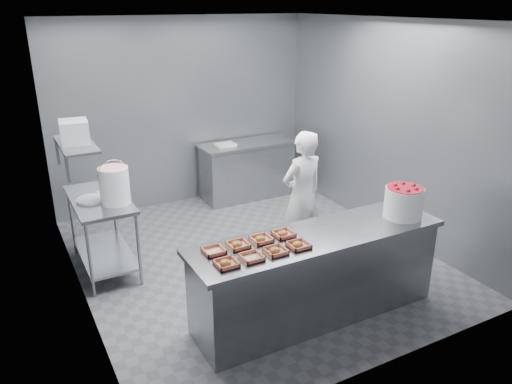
{
  "coord_description": "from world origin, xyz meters",
  "views": [
    {
      "loc": [
        -2.56,
        -4.85,
        2.98
      ],
      "look_at": [
        -0.06,
        -0.2,
        0.96
      ],
      "focal_mm": 35.0,
      "sensor_mm": 36.0,
      "label": 1
    }
  ],
  "objects_px": {
    "glaze_bucket": "(114,185)",
    "tray_2": "(275,251)",
    "tray_3": "(298,245)",
    "tray_5": "(238,245)",
    "back_counter": "(247,170)",
    "tray_4": "(214,251)",
    "strawberry_tub": "(404,201)",
    "service_counter": "(317,275)",
    "prep_table": "(102,223)",
    "tray_0": "(226,263)",
    "appliance": "(74,132)",
    "tray_6": "(261,239)",
    "tray_7": "(283,234)",
    "worker": "(302,195)",
    "tray_1": "(252,257)"
  },
  "relations": [
    {
      "from": "appliance",
      "to": "glaze_bucket",
      "type": "bearing_deg",
      "value": -31.47
    },
    {
      "from": "back_counter",
      "to": "glaze_bucket",
      "type": "xyz_separation_m",
      "value": [
        -2.41,
        -1.54,
        0.66
      ]
    },
    {
      "from": "tray_3",
      "to": "tray_5",
      "type": "height_order",
      "value": "same"
    },
    {
      "from": "glaze_bucket",
      "to": "tray_2",
      "type": "bearing_deg",
      "value": -62.54
    },
    {
      "from": "tray_4",
      "to": "appliance",
      "type": "xyz_separation_m",
      "value": [
        -0.79,
        1.81,
        0.77
      ]
    },
    {
      "from": "tray_5",
      "to": "glaze_bucket",
      "type": "xyz_separation_m",
      "value": [
        -0.72,
        1.58,
        0.19
      ]
    },
    {
      "from": "tray_5",
      "to": "worker",
      "type": "height_order",
      "value": "worker"
    },
    {
      "from": "service_counter",
      "to": "tray_7",
      "type": "relative_size",
      "value": 13.88
    },
    {
      "from": "strawberry_tub",
      "to": "tray_3",
      "type": "bearing_deg",
      "value": -177.0
    },
    {
      "from": "service_counter",
      "to": "glaze_bucket",
      "type": "height_order",
      "value": "glaze_bucket"
    },
    {
      "from": "tray_2",
      "to": "tray_6",
      "type": "xyz_separation_m",
      "value": [
        0.0,
        0.26,
        0.0
      ]
    },
    {
      "from": "tray_0",
      "to": "tray_6",
      "type": "xyz_separation_m",
      "value": [
        0.48,
        0.26,
        0.0
      ]
    },
    {
      "from": "prep_table",
      "to": "tray_4",
      "type": "distance_m",
      "value": 1.95
    },
    {
      "from": "glaze_bucket",
      "to": "strawberry_tub",
      "type": "bearing_deg",
      "value": -35.21
    },
    {
      "from": "tray_4",
      "to": "tray_0",
      "type": "bearing_deg",
      "value": -90.66
    },
    {
      "from": "back_counter",
      "to": "worker",
      "type": "height_order",
      "value": "worker"
    },
    {
      "from": "tray_1",
      "to": "glaze_bucket",
      "type": "distance_m",
      "value": 1.99
    },
    {
      "from": "tray_4",
      "to": "worker",
      "type": "bearing_deg",
      "value": 32.66
    },
    {
      "from": "tray_7",
      "to": "prep_table",
      "type": "bearing_deg",
      "value": 126.27
    },
    {
      "from": "tray_0",
      "to": "tray_4",
      "type": "distance_m",
      "value": 0.26
    },
    {
      "from": "service_counter",
      "to": "prep_table",
      "type": "bearing_deg",
      "value": 130.24
    },
    {
      "from": "back_counter",
      "to": "tray_2",
      "type": "height_order",
      "value": "tray_2"
    },
    {
      "from": "tray_1",
      "to": "tray_3",
      "type": "distance_m",
      "value": 0.48
    },
    {
      "from": "service_counter",
      "to": "tray_1",
      "type": "xyz_separation_m",
      "value": [
        -0.79,
        -0.13,
        0.47
      ]
    },
    {
      "from": "prep_table",
      "to": "tray_1",
      "type": "xyz_separation_m",
      "value": [
        0.86,
        -2.08,
        0.33
      ]
    },
    {
      "from": "tray_2",
      "to": "tray_6",
      "type": "relative_size",
      "value": 1.0
    },
    {
      "from": "service_counter",
      "to": "tray_3",
      "type": "bearing_deg",
      "value": -157.39
    },
    {
      "from": "tray_0",
      "to": "tray_3",
      "type": "distance_m",
      "value": 0.72
    },
    {
      "from": "tray_0",
      "to": "tray_5",
      "type": "relative_size",
      "value": 1.0
    },
    {
      "from": "tray_3",
      "to": "tray_4",
      "type": "height_order",
      "value": "tray_3"
    },
    {
      "from": "tray_0",
      "to": "appliance",
      "type": "relative_size",
      "value": 0.58
    },
    {
      "from": "worker",
      "to": "tray_5",
      "type": "bearing_deg",
      "value": 29.48
    },
    {
      "from": "prep_table",
      "to": "tray_4",
      "type": "height_order",
      "value": "tray_4"
    },
    {
      "from": "back_counter",
      "to": "tray_5",
      "type": "relative_size",
      "value": 8.01
    },
    {
      "from": "strawberry_tub",
      "to": "prep_table",
      "type": "bearing_deg",
      "value": 142.77
    },
    {
      "from": "tray_0",
      "to": "appliance",
      "type": "bearing_deg",
      "value": 110.69
    },
    {
      "from": "back_counter",
      "to": "tray_5",
      "type": "distance_m",
      "value": 3.58
    },
    {
      "from": "prep_table",
      "to": "tray_5",
      "type": "height_order",
      "value": "tray_5"
    },
    {
      "from": "service_counter",
      "to": "worker",
      "type": "xyz_separation_m",
      "value": [
        0.57,
        1.16,
        0.34
      ]
    },
    {
      "from": "prep_table",
      "to": "tray_2",
      "type": "distance_m",
      "value": 2.37
    },
    {
      "from": "tray_3",
      "to": "glaze_bucket",
      "type": "bearing_deg",
      "value": 123.02
    },
    {
      "from": "prep_table",
      "to": "tray_4",
      "type": "bearing_deg",
      "value": -71.25
    },
    {
      "from": "tray_7",
      "to": "tray_0",
      "type": "bearing_deg",
      "value": -159.93
    },
    {
      "from": "appliance",
      "to": "tray_0",
      "type": "bearing_deg",
      "value": -63.32
    },
    {
      "from": "tray_4",
      "to": "strawberry_tub",
      "type": "height_order",
      "value": "strawberry_tub"
    },
    {
      "from": "back_counter",
      "to": "tray_6",
      "type": "xyz_separation_m",
      "value": [
        -1.46,
        -3.12,
        0.47
      ]
    },
    {
      "from": "prep_table",
      "to": "appliance",
      "type": "relative_size",
      "value": 3.69
    },
    {
      "from": "back_counter",
      "to": "tray_1",
      "type": "xyz_separation_m",
      "value": [
        -1.69,
        -3.38,
        0.47
      ]
    },
    {
      "from": "tray_1",
      "to": "tray_0",
      "type": "bearing_deg",
      "value": -180.0
    },
    {
      "from": "tray_2",
      "to": "tray_6",
      "type": "height_order",
      "value": "same"
    }
  ]
}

